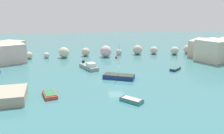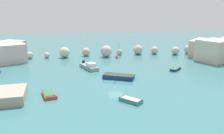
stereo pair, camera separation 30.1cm
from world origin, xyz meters
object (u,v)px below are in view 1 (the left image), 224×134
object	(u,v)px
moored_boat_2	(175,69)
moored_boat_5	(89,66)
moored_boat_3	(50,94)
channel_buoy	(116,57)
moored_boat_1	(119,76)
moored_boat_0	(132,100)

from	to	relation	value
moored_boat_2	moored_boat_5	world-z (taller)	moored_boat_5
moored_boat_3	moored_boat_5	size ratio (longest dim) A/B	0.64
channel_buoy	moored_boat_3	distance (m)	26.16
moored_boat_3	channel_buoy	bearing A→B (deg)	135.06
moored_boat_1	moored_boat_5	xyz separation A→B (m)	(-4.62, 7.18, 0.10)
channel_buoy	moored_boat_1	size ratio (longest dim) A/B	0.09
channel_buoy	moored_boat_3	size ratio (longest dim) A/B	0.16
channel_buoy	moored_boat_3	world-z (taller)	channel_buoy
moored_boat_1	moored_boat_5	distance (m)	8.54
channel_buoy	moored_boat_1	distance (m)	16.51
moored_boat_5	moored_boat_3	bearing A→B (deg)	-47.49
moored_boat_5	moored_boat_0	bearing A→B (deg)	-9.44
moored_boat_1	moored_boat_2	world-z (taller)	moored_boat_1
moored_boat_1	moored_boat_2	distance (m)	12.32
moored_boat_2	channel_buoy	bearing A→B (deg)	82.64
moored_boat_2	moored_boat_3	size ratio (longest dim) A/B	0.81
channel_buoy	moored_boat_0	xyz separation A→B (m)	(-2.29, -26.31, -0.04)
channel_buoy	moored_boat_3	bearing A→B (deg)	-119.04
moored_boat_1	moored_boat_3	bearing A→B (deg)	-124.79
moored_boat_2	moored_boat_5	size ratio (longest dim) A/B	0.52
channel_buoy	moored_boat_0	distance (m)	26.41
moored_boat_0	moored_boat_5	bearing A→B (deg)	-29.84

